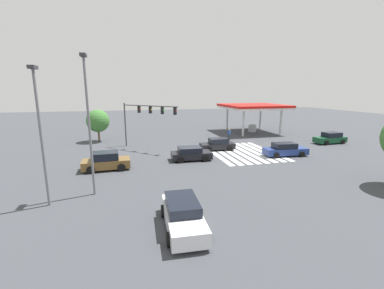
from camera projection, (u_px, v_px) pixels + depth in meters
name	position (u px, v px, depth m)	size (l,w,h in m)	color
ground_plane	(192.00, 155.00, 28.67)	(139.87, 139.87, 0.00)	#3D3F44
crosswalk_markings	(242.00, 152.00, 30.16)	(10.00, 7.25, 0.01)	silver
traffic_signal_mast	(145.00, 114.00, 31.12)	(5.94, 5.94, 5.57)	#47474C
car_0	(330.00, 138.00, 35.06)	(2.03, 4.36, 1.54)	#144728
car_1	(183.00, 214.00, 13.51)	(4.85, 2.25, 1.49)	silver
car_2	(218.00, 144.00, 31.25)	(2.07, 4.15, 1.43)	black
car_3	(191.00, 154.00, 26.70)	(2.37, 4.23, 1.39)	black
car_4	(106.00, 161.00, 23.45)	(2.28, 4.26, 1.64)	brown
car_5	(285.00, 150.00, 28.45)	(2.20, 4.91, 1.46)	navy
gas_station_canopy	(253.00, 107.00, 43.85)	(9.76, 9.76, 4.77)	silver
pedestrian	(229.00, 134.00, 37.44)	(0.41, 0.41, 1.65)	#38383D
street_light_pole_a	(40.00, 126.00, 15.21)	(0.80, 0.36, 8.52)	slate
street_light_pole_b	(88.00, 115.00, 16.85)	(0.80, 0.36, 9.40)	slate
tree_corner_b	(98.00, 121.00, 35.96)	(3.16, 3.16, 4.52)	brown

